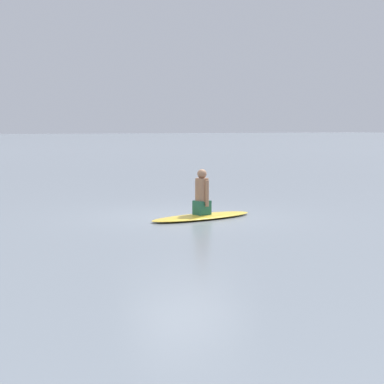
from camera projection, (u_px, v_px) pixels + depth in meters
The scene contains 3 objects.
ground_plane at pixel (186, 217), 15.35m from camera, with size 400.00×400.00×0.00m, color gray.
surfboard at pixel (202, 217), 15.06m from camera, with size 2.65×0.80×0.09m, color gold.
person_paddler at pixel (202, 194), 15.01m from camera, with size 0.36×0.44×1.00m.
Camera 1 is at (7.77, 13.10, 1.99)m, focal length 64.23 mm.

